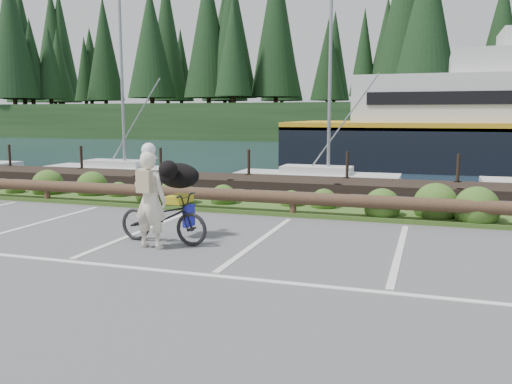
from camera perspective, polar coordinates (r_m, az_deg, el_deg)
ground at (r=8.62m, az=-3.66°, el=-8.06°), size 72.00×72.00×0.00m
harbor_backdrop at (r=86.22m, az=16.34°, el=6.23°), size 170.00×160.00×30.00m
vegetation_strip at (r=13.55m, az=4.64°, el=-1.87°), size 34.00×1.60×0.10m
log_rail at (r=12.89m, az=3.91°, el=-2.61°), size 32.00×0.30×0.60m
bicycle at (r=10.32m, az=-9.74°, el=-2.68°), size 1.88×0.77×0.97m
cyclist at (r=9.90m, az=-11.10°, el=-0.84°), size 0.67×0.47×1.76m
dog at (r=10.71m, az=-8.17°, el=1.72°), size 0.49×0.90×0.50m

